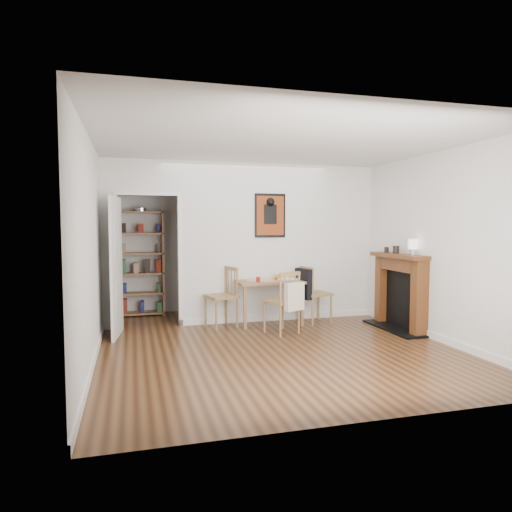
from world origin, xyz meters
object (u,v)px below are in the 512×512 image
object	(u,v)px
chair_right	(315,293)
notebook	(288,279)
chair_left	(221,297)
orange_fruit	(277,277)
red_glass	(258,279)
ceramic_jar_b	(386,250)
dining_table	(269,286)
fireplace	(400,289)
chair_front	(282,302)
bookshelf	(142,264)
ceramic_jar_a	(396,250)
mantel_lamp	(413,245)

from	to	relation	value
chair_right	notebook	distance (m)	0.50
chair_left	orange_fruit	world-z (taller)	chair_left
red_glass	ceramic_jar_b	size ratio (longest dim) A/B	0.90
dining_table	fireplace	distance (m)	2.03
dining_table	orange_fruit	bearing A→B (deg)	33.13
dining_table	chair_front	xyz separation A→B (m)	(0.01, -0.64, -0.15)
dining_table	red_glass	bearing A→B (deg)	-146.03
fireplace	notebook	distance (m)	1.76
chair_left	chair_right	world-z (taller)	chair_left
red_glass	notebook	distance (m)	0.58
bookshelf	ceramic_jar_a	bearing A→B (deg)	-28.65
chair_right	bookshelf	size ratio (longest dim) A/B	0.50
red_glass	ceramic_jar_a	size ratio (longest dim) A/B	0.68
chair_front	orange_fruit	bearing A→B (deg)	77.52
mantel_lamp	ceramic_jar_b	size ratio (longest dim) A/B	2.64
fireplace	chair_front	bearing A→B (deg)	173.57
red_glass	notebook	xyz separation A→B (m)	(0.55, 0.19, -0.03)
bookshelf	red_glass	distance (m)	2.26
fireplace	ceramic_jar_a	xyz separation A→B (m)	(-0.03, 0.09, 0.60)
red_glass	orange_fruit	world-z (taller)	orange_fruit
chair_left	mantel_lamp	world-z (taller)	mantel_lamp
dining_table	notebook	size ratio (longest dim) A/B	3.16
dining_table	red_glass	world-z (taller)	red_glass
ceramic_jar_a	notebook	bearing A→B (deg)	151.82
bookshelf	mantel_lamp	world-z (taller)	bookshelf
notebook	orange_fruit	bearing A→B (deg)	152.10
chair_left	notebook	distance (m)	1.14
fireplace	orange_fruit	world-z (taller)	fireplace
fireplace	ceramic_jar_a	distance (m)	0.61
chair_right	orange_fruit	distance (m)	0.67
chair_right	fireplace	xyz separation A→B (m)	(1.09, -0.77, 0.14)
chair_front	chair_left	bearing A→B (deg)	141.28
dining_table	ceramic_jar_b	world-z (taller)	ceramic_jar_b
orange_fruit	ceramic_jar_a	xyz separation A→B (m)	(1.64, -0.88, 0.47)
dining_table	orange_fruit	xyz separation A→B (m)	(0.18, 0.12, 0.13)
dining_table	chair_left	size ratio (longest dim) A/B	1.10
bookshelf	notebook	distance (m)	2.62
mantel_lamp	red_glass	bearing A→B (deg)	153.95
dining_table	fireplace	xyz separation A→B (m)	(1.85, -0.85, -0.01)
mantel_lamp	ceramic_jar_a	size ratio (longest dim) A/B	2.00
bookshelf	fireplace	bearing A→B (deg)	-29.50
bookshelf	ceramic_jar_a	world-z (taller)	bookshelf
mantel_lamp	ceramic_jar_a	distance (m)	0.41
red_glass	orange_fruit	size ratio (longest dim) A/B	0.92
fireplace	chair_right	bearing A→B (deg)	144.92
dining_table	ceramic_jar_a	xyz separation A→B (m)	(1.82, -0.76, 0.59)
chair_right	bookshelf	distance (m)	3.07
mantel_lamp	bookshelf	bearing A→B (deg)	147.07
chair_front	ceramic_jar_a	xyz separation A→B (m)	(1.80, -0.12, 0.75)
red_glass	mantel_lamp	size ratio (longest dim) A/B	0.34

